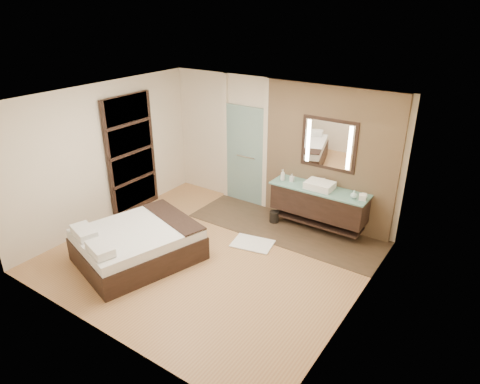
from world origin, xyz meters
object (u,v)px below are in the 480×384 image
Objects in this scene: mirror_unit at (329,144)px; bed at (138,244)px; vanity at (319,202)px; waste_bin at (274,217)px.

bed is (-2.06, -2.90, -1.35)m from mirror_unit.
vanity is 3.38m from bed.
vanity is at bearing -90.00° from mirror_unit.
mirror_unit reaches higher than waste_bin.
vanity reaches higher than waste_bin.
vanity is at bearing 68.93° from bed.
waste_bin is (-0.82, -0.46, -1.53)m from mirror_unit.
mirror_unit is 1.80m from waste_bin.
mirror_unit is at bearing 90.00° from vanity.
waste_bin is at bearing -165.18° from vanity.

